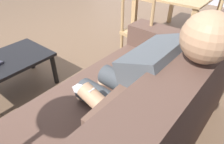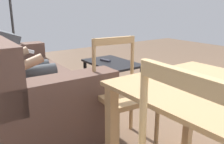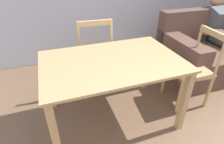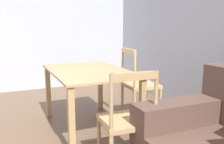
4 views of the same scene
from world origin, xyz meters
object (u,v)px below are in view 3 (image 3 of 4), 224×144
dining_table (112,70)px  dining_chair_facing_couch (191,69)px  dining_chair_near_wall (94,54)px  person_lounging (222,32)px

dining_table → dining_chair_facing_couch: 1.01m
dining_table → dining_chair_near_wall: bearing=90.1°
dining_table → dining_chair_facing_couch: size_ratio=1.47×
person_lounging → dining_table: bearing=-163.9°
person_lounging → dining_table: 2.12m
dining_chair_near_wall → person_lounging: bearing=-3.4°
dining_table → dining_chair_facing_couch: (0.99, -0.00, -0.18)m
person_lounging → dining_table: (-2.04, -0.59, 0.04)m
person_lounging → dining_chair_facing_couch: person_lounging is taller
dining_table → dining_chair_near_wall: 0.72m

